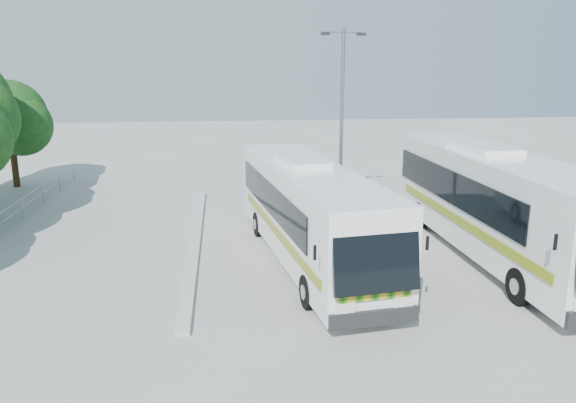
{
  "coord_description": "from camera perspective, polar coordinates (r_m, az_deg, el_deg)",
  "views": [
    {
      "loc": [
        -1.16,
        -19.16,
        6.69
      ],
      "look_at": [
        1.26,
        1.32,
        1.64
      ],
      "focal_mm": 35.0,
      "sensor_mm": 36.0,
      "label": 1
    }
  ],
  "objects": [
    {
      "name": "coach_adjacent",
      "position": [
        21.09,
        20.2,
        0.05
      ],
      "size": [
        2.91,
        13.2,
        3.65
      ],
      "rotation": [
        0.0,
        0.0,
        0.01
      ],
      "color": "white",
      "rests_on": "ground"
    },
    {
      "name": "coach_main",
      "position": [
        19.24,
        2.12,
        -0.94
      ],
      "size": [
        3.94,
        12.14,
        3.31
      ],
      "rotation": [
        0.0,
        0.0,
        0.13
      ],
      "color": "white",
      "rests_on": "ground"
    },
    {
      "name": "kerb_divider",
      "position": [
        22.2,
        -9.4,
        -3.77
      ],
      "size": [
        0.4,
        16.0,
        0.15
      ],
      "primitive_type": "cube",
      "color": "#B2B2AD",
      "rests_on": "ground"
    },
    {
      "name": "railing",
      "position": [
        25.49,
        -26.82,
        -1.26
      ],
      "size": [
        0.06,
        22.0,
        1.0
      ],
      "color": "gray",
      "rests_on": "ground"
    },
    {
      "name": "tree_far_e",
      "position": [
        34.54,
        -26.37,
        7.69
      ],
      "size": [
        4.54,
        4.28,
        5.92
      ],
      "color": "#382314",
      "rests_on": "ground"
    },
    {
      "name": "ground",
      "position": [
        20.32,
        -3.11,
        -5.48
      ],
      "size": [
        100.0,
        100.0,
        0.0
      ],
      "primitive_type": "plane",
      "color": "#ACACA7",
      "rests_on": "ground"
    },
    {
      "name": "lamppost",
      "position": [
        25.16,
        5.49,
        8.78
      ],
      "size": [
        2.01,
        0.53,
        8.22
      ],
      "rotation": [
        0.0,
        0.0,
        0.17
      ],
      "color": "gray",
      "rests_on": "ground"
    }
  ]
}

